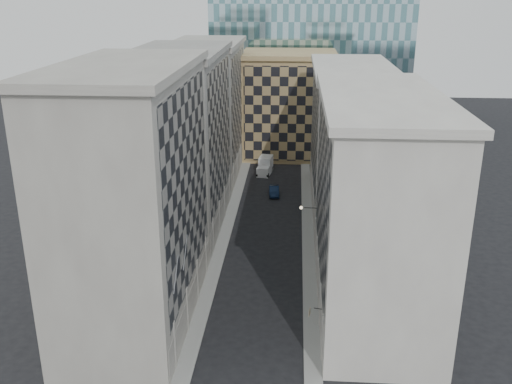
% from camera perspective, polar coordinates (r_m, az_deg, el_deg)
% --- Properties ---
extents(sidewalk_west, '(1.50, 100.00, 0.15)m').
position_cam_1_polar(sidewalk_west, '(72.73, -3.10, -4.17)').
color(sidewalk_west, gray).
rests_on(sidewalk_west, ground).
extents(sidewalk_east, '(1.50, 100.00, 0.15)m').
position_cam_1_polar(sidewalk_east, '(72.25, 5.22, -4.39)').
color(sidewalk_east, gray).
rests_on(sidewalk_east, ground).
extents(bldg_left_a, '(10.80, 22.80, 23.70)m').
position_cam_1_polar(bldg_left_a, '(52.15, -12.04, -0.54)').
color(bldg_left_a, gray).
rests_on(bldg_left_a, ground).
extents(bldg_left_b, '(10.80, 22.80, 22.70)m').
position_cam_1_polar(bldg_left_b, '(72.72, -7.40, 5.09)').
color(bldg_left_b, gray).
rests_on(bldg_left_b, ground).
extents(bldg_left_c, '(10.80, 22.80, 21.70)m').
position_cam_1_polar(bldg_left_c, '(93.94, -4.80, 8.19)').
color(bldg_left_c, gray).
rests_on(bldg_left_c, ground).
extents(bldg_right_a, '(10.80, 26.80, 20.70)m').
position_cam_1_polar(bldg_right_a, '(54.97, 11.67, -1.12)').
color(bldg_right_a, '#BBB4AB').
rests_on(bldg_right_a, ground).
extents(bldg_right_b, '(10.80, 28.80, 19.70)m').
position_cam_1_polar(bldg_right_b, '(80.75, 9.33, 5.38)').
color(bldg_right_b, '#BBB4AB').
rests_on(bldg_right_b, ground).
extents(tan_block, '(16.80, 14.80, 18.80)m').
position_cam_1_polar(tan_block, '(105.78, 3.28, 8.77)').
color(tan_block, tan).
rests_on(tan_block, ground).
extents(church_tower, '(7.20, 7.20, 51.50)m').
position_cam_1_polar(church_tower, '(118.03, 2.55, 18.48)').
color(church_tower, '#2E2824').
rests_on(church_tower, ground).
extents(flagpoles_left, '(0.10, 6.33, 2.33)m').
position_cam_1_polar(flagpoles_left, '(48.04, -7.54, -7.05)').
color(flagpoles_left, gray).
rests_on(flagpoles_left, ground).
extents(bracket_lamp, '(1.98, 0.36, 0.36)m').
position_cam_1_polar(bracket_lamp, '(64.34, 4.69, -1.58)').
color(bracket_lamp, black).
rests_on(bracket_lamp, ground).
extents(box_truck, '(2.66, 5.21, 2.74)m').
position_cam_1_polar(box_truck, '(95.99, 0.92, 2.57)').
color(box_truck, silver).
rests_on(box_truck, ground).
extents(dark_car, '(1.71, 4.25, 1.37)m').
position_cam_1_polar(dark_car, '(85.89, 1.82, 0.12)').
color(dark_car, '#0F1D38').
rests_on(dark_car, ground).
extents(shop_sign, '(1.15, 0.61, 0.69)m').
position_cam_1_polar(shop_sign, '(49.20, 5.47, -11.82)').
color(shop_sign, black).
rests_on(shop_sign, ground).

